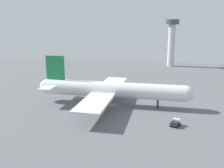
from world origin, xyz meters
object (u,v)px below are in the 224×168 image
fuel_truck (174,92)px  control_tower (172,39)px  cargo_airplane (111,90)px  safety_cone_nose (184,108)px  pushback_tractor (176,123)px

fuel_truck → control_tower: control_tower is taller
cargo_airplane → safety_cone_nose: 29.72m
pushback_tractor → control_tower: size_ratio=0.12×
pushback_tractor → safety_cone_nose: size_ratio=5.77×
cargo_airplane → pushback_tractor: 31.18m
safety_cone_nose → control_tower: control_tower is taller
cargo_airplane → control_tower: control_tower is taller
fuel_truck → pushback_tractor: (-0.33, -39.88, 0.16)m
pushback_tractor → safety_cone_nose: bearing=78.9°
cargo_airplane → safety_cone_nose: bearing=3.3°
fuel_truck → cargo_airplane: bearing=-138.8°
cargo_airplane → fuel_truck: 34.45m
safety_cone_nose → control_tower: 109.19m
cargo_airplane → safety_cone_nose: (29.04, 1.65, -6.09)m
pushback_tractor → fuel_truck: bearing=89.5°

